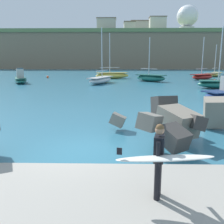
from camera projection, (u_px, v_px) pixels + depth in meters
ground_plane at (82, 150)px, 9.70m from camera, size 400.00×400.00×0.00m
walkway_path at (57, 207)px, 5.76m from camera, size 48.00×4.40×0.24m
breakwater_jetty at (12, 117)px, 10.53m from camera, size 31.45×6.07×2.33m
surfer_with_board at (160, 157)px, 5.66m from camera, size 2.12×1.38×1.78m
boat_near_left at (222, 84)px, 29.80m from camera, size 5.88×3.39×7.07m
boat_near_right at (215, 74)px, 50.41m from camera, size 4.75×5.68×6.17m
boat_mid_left at (151, 78)px, 39.16m from camera, size 5.07×4.65×6.66m
boat_mid_centre at (20, 79)px, 36.53m from camera, size 3.51×5.52×2.18m
boat_mid_right at (203, 76)px, 42.59m from camera, size 5.11×4.46×6.93m
boat_far_left at (101, 80)px, 35.86m from camera, size 3.87×6.43×7.69m
boat_far_centre at (112, 75)px, 44.77m from camera, size 6.13×2.93×7.77m
mooring_buoy_middle at (215, 81)px, 37.60m from camera, size 0.44×0.44×0.44m
mooring_buoy_outer at (48, 77)px, 45.94m from camera, size 0.44×0.44×0.44m
headland_bluff at (129, 51)px, 102.56m from camera, size 110.41×39.73×13.23m
radar_dome at (187, 18)px, 95.96m from camera, size 7.93×7.93×10.08m
station_building_west at (106, 25)px, 91.83m from camera, size 7.06×5.13×4.58m
station_building_central at (140, 28)px, 109.38m from camera, size 7.90×6.80×6.14m
station_building_east at (158, 24)px, 91.98m from camera, size 6.10×4.48×5.16m
station_building_annex at (129, 28)px, 98.47m from camera, size 4.41×7.88×4.11m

